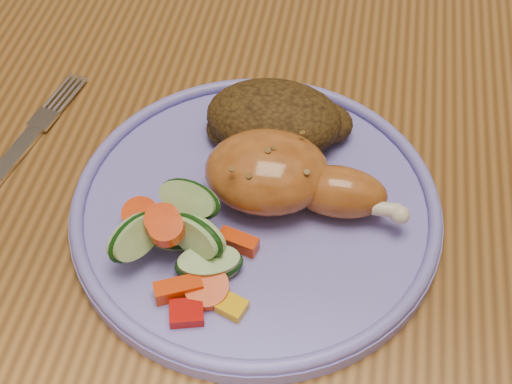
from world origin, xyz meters
TOP-DOWN VIEW (x-y plane):
  - dining_table at (0.00, 0.00)m, footprint 0.90×1.40m
  - plate at (-0.07, -0.10)m, footprint 0.28×0.28m
  - plate_rim at (-0.07, -0.10)m, footprint 0.27×0.27m
  - chicken_leg at (-0.05, -0.09)m, footprint 0.15×0.08m
  - rice_pilaf at (-0.07, -0.03)m, footprint 0.12×0.08m
  - vegetable_pile at (-0.12, -0.15)m, footprint 0.11×0.11m
  - fork at (-0.28, -0.08)m, footprint 0.05×0.17m

SIDE VIEW (x-z plane):
  - dining_table at x=0.00m, z-range 0.29..1.04m
  - fork at x=-0.28m, z-range 0.75..0.76m
  - plate at x=-0.07m, z-range 0.75..0.76m
  - plate_rim at x=-0.07m, z-range 0.76..0.77m
  - vegetable_pile at x=-0.12m, z-range 0.75..0.80m
  - rice_pilaf at x=-0.07m, z-range 0.76..0.80m
  - chicken_leg at x=-0.05m, z-range 0.76..0.81m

